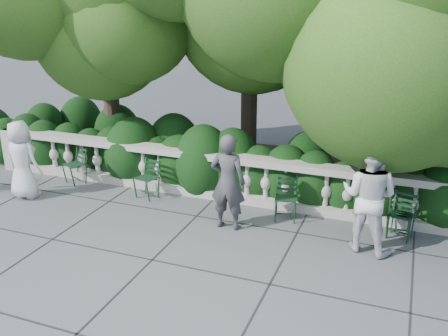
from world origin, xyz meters
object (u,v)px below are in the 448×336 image
(person_businessman, at_px, (22,160))
(chair_f, at_px, (284,223))
(chair_a, at_px, (71,185))
(person_casual_man, at_px, (369,196))
(chair_b, at_px, (143,200))
(chair_e, at_px, (396,241))
(person_woman_grey, at_px, (228,182))
(chair_d, at_px, (397,239))

(person_businessman, bearing_deg, chair_f, -168.13)
(chair_a, bearing_deg, person_casual_man, 17.64)
(chair_a, bearing_deg, chair_b, 18.38)
(chair_e, height_order, person_woman_grey, person_woman_grey)
(person_businessman, relative_size, person_casual_man, 0.86)
(chair_f, relative_size, person_woman_grey, 0.47)
(chair_a, bearing_deg, chair_f, 21.43)
(chair_e, xyz_separation_m, person_casual_man, (-0.50, -0.48, 0.97))
(chair_a, height_order, chair_e, same)
(chair_f, xyz_separation_m, person_casual_man, (1.52, -0.49, 0.97))
(chair_a, relative_size, chair_b, 1.00)
(person_casual_man, bearing_deg, chair_b, 7.68)
(chair_f, height_order, person_businessman, person_businessman)
(person_businessman, distance_m, person_woman_grey, 4.52)
(chair_a, height_order, person_woman_grey, person_woman_grey)
(chair_b, xyz_separation_m, chair_f, (3.07, -0.01, 0.00))
(person_businessman, bearing_deg, person_casual_man, -173.79)
(chair_b, distance_m, person_businessman, 2.64)
(chair_d, distance_m, person_woman_grey, 3.18)
(chair_d, height_order, person_woman_grey, person_woman_grey)
(chair_b, relative_size, person_woman_grey, 0.47)
(chair_d, height_order, person_casual_man, person_casual_man)
(chair_d, bearing_deg, chair_e, -101.37)
(person_businessman, xyz_separation_m, person_woman_grey, (4.52, 0.18, 0.07))
(chair_a, height_order, chair_f, same)
(chair_b, bearing_deg, chair_e, 12.65)
(chair_f, bearing_deg, chair_e, -10.68)
(chair_b, relative_size, chair_d, 1.00)
(chair_e, distance_m, person_woman_grey, 3.15)
(chair_e, xyz_separation_m, chair_f, (-2.02, 0.01, 0.00))
(chair_e, xyz_separation_m, person_woman_grey, (-2.97, -0.54, 0.90))
(chair_f, distance_m, person_woman_grey, 1.42)
(chair_d, xyz_separation_m, chair_e, (-0.01, -0.08, 0.00))
(chair_b, height_order, person_woman_grey, person_woman_grey)
(person_casual_man, bearing_deg, chair_f, -4.07)
(chair_b, relative_size, person_businessman, 0.50)
(chair_f, distance_m, person_businessman, 5.58)
(person_woman_grey, bearing_deg, chair_e, -171.34)
(chair_b, distance_m, chair_e, 5.09)
(chair_e, xyz_separation_m, person_businessman, (-7.49, -0.73, 0.83))
(chair_d, bearing_deg, chair_b, 178.38)
(chair_d, xyz_separation_m, person_woman_grey, (-2.98, -0.62, 0.90))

